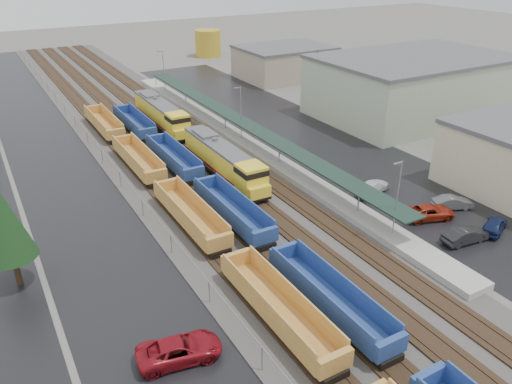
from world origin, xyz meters
TOP-DOWN VIEW (x-y plane):
  - ballast_strip at (0.00, 60.00)m, footprint 20.00×160.00m
  - trackbed at (-0.00, 60.00)m, footprint 14.60×160.00m
  - west_parking_lot at (-15.00, 60.00)m, footprint 10.00×160.00m
  - east_commuter_lot at (19.00, 50.00)m, footprint 16.00×100.00m
  - station_platform at (9.50, 50.01)m, footprint 3.00×80.00m
  - chainlink_fence at (-9.50, 58.44)m, footprint 0.08×160.04m
  - industrial_buildings at (37.76, 45.85)m, footprint 32.52×75.30m
  - distant_hills at (44.79, 210.68)m, footprint 301.00×140.00m
  - tree_west_near at (-22.00, 30.00)m, footprint 3.96×3.96m
  - tree_east at (28.00, 58.00)m, footprint 4.40×4.40m
  - locomotive_lead at (2.00, 40.27)m, footprint 2.78×18.31m
  - locomotive_trail at (2.00, 61.27)m, footprint 2.78×18.31m
  - well_string_yellow at (-6.00, 23.75)m, footprint 2.66×95.60m
  - well_string_blue at (-2.00, 22.66)m, footprint 2.66×93.38m
  - storage_tank at (31.92, 109.02)m, footprint 6.39×6.39m
  - parked_car_west_c at (-13.74, 15.65)m, footprint 3.56×6.07m
  - parked_car_east_a at (14.94, 16.17)m, footprint 2.08×4.73m
  - parked_car_east_b at (15.61, 21.08)m, footprint 3.89×5.67m
  - parked_car_east_c at (14.59, 28.43)m, footprint 3.57×5.41m
  - parked_car_east_d at (19.05, 16.10)m, footprint 3.25×4.55m
  - parked_car_east_e at (19.36, 21.40)m, footprint 3.04×4.49m

SIDE VIEW (x-z plane):
  - distant_hills at x=44.79m, z-range -12.60..12.60m
  - west_parking_lot at x=-15.00m, z-range 0.00..0.02m
  - east_commuter_lot at x=19.00m, z-range 0.00..0.02m
  - ballast_strip at x=0.00m, z-range 0.00..0.08m
  - trackbed at x=0.00m, z-range 0.05..0.27m
  - parked_car_east_e at x=19.36m, z-range 0.00..1.40m
  - parked_car_east_d at x=19.05m, z-range 0.00..1.44m
  - parked_car_east_b at x=15.61m, z-range 0.00..1.44m
  - parked_car_east_c at x=14.59m, z-range 0.00..1.46m
  - station_platform at x=9.50m, z-range -3.27..4.73m
  - parked_car_east_a at x=14.94m, z-range 0.00..1.51m
  - parked_car_west_c at x=-13.74m, z-range 0.00..1.59m
  - well_string_blue at x=-2.00m, z-range -0.01..2.35m
  - well_string_yellow at x=-6.00m, z-range -0.01..2.35m
  - chainlink_fence at x=-9.50m, z-range 0.60..2.62m
  - locomotive_lead at x=2.00m, z-range 0.16..4.31m
  - locomotive_trail at x=2.00m, z-range 0.16..4.31m
  - storage_tank at x=31.92m, z-range 0.00..6.39m
  - industrial_buildings at x=37.76m, z-range -0.50..9.00m
  - tree_west_near at x=-22.00m, z-range 1.32..10.32m
  - tree_east at x=28.00m, z-range 1.47..11.47m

